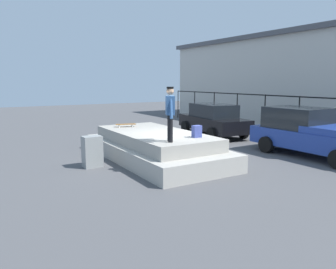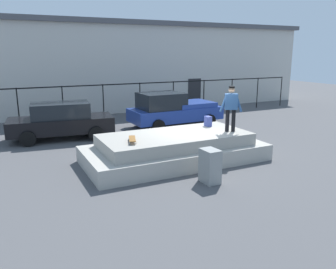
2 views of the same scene
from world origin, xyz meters
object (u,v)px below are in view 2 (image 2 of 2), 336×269
skateboard (132,139)px  utility_box (210,166)px  car_blue_pickup_mid (173,109)px  backpack (208,121)px  car_black_sedan_near (61,120)px  skateboarder (231,106)px

skateboard → utility_box: bearing=-48.9°
skateboard → car_blue_pickup_mid: (4.34, 5.63, -0.19)m
backpack → car_blue_pickup_mid: 4.77m
car_black_sedan_near → utility_box: bearing=-67.8°
skateboarder → car_blue_pickup_mid: 5.95m
skateboarder → skateboard: size_ratio=1.99×
skateboard → skateboarder: bearing=-2.8°
backpack → car_black_sedan_near: size_ratio=0.08×
skateboarder → backpack: size_ratio=4.21×
skateboard → car_black_sedan_near: bearing=103.7°
backpack → car_black_sedan_near: (-4.80, 4.49, -0.35)m
car_black_sedan_near → skateboarder: bearing=-48.3°
car_blue_pickup_mid → utility_box: car_blue_pickup_mid is taller
car_blue_pickup_mid → skateboard: bearing=-127.6°
backpack → utility_box: size_ratio=0.38×
backpack → utility_box: bearing=-29.7°
skateboard → backpack: (3.47, 0.95, 0.09)m
skateboarder → skateboard: bearing=177.2°
skateboarder → utility_box: (-1.99, -1.76, -1.42)m
car_blue_pickup_mid → utility_box: bearing=-109.2°
skateboarder → skateboard: skateboarder is taller
skateboarder → car_black_sedan_near: skateboarder is taller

